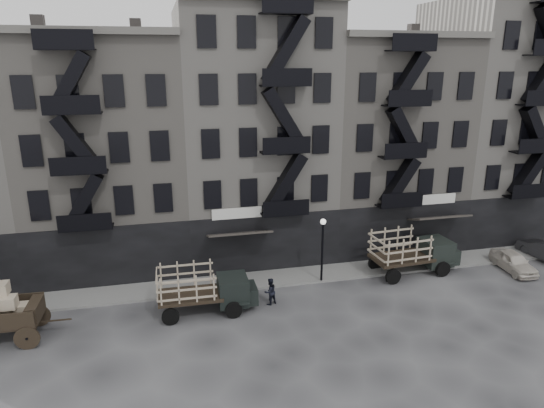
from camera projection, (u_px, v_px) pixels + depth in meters
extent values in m
plane|color=#38383A|center=(286.00, 307.00, 27.93)|extent=(140.00, 140.00, 0.00)
cube|color=slate|center=(272.00, 278.00, 31.41)|extent=(55.00, 2.50, 0.15)
cube|color=gray|center=(107.00, 154.00, 32.89)|extent=(10.00, 10.00, 15.00)
cube|color=black|center=(109.00, 257.00, 29.86)|extent=(10.00, 0.35, 4.00)
cube|color=#595651|center=(85.00, 30.00, 25.86)|extent=(10.00, 0.50, 0.40)
cube|color=#4C4744|center=(44.00, 27.00, 29.89)|extent=(0.70, 0.70, 1.20)
cube|color=#4C4744|center=(136.00, 28.00, 31.09)|extent=(0.70, 0.70, 1.20)
cube|color=#A49F96|center=(252.00, 134.00, 34.79)|extent=(10.00, 10.00, 17.00)
cube|color=black|center=(267.00, 243.00, 32.06)|extent=(10.00, 0.35, 4.00)
cube|color=gray|center=(379.00, 143.00, 37.28)|extent=(10.00, 10.00, 15.00)
cube|color=black|center=(405.00, 232.00, 34.26)|extent=(10.00, 0.35, 4.00)
cube|color=#595651|center=(423.00, 34.00, 30.26)|extent=(10.00, 0.50, 0.40)
cube|color=#4C4744|center=(347.00, 31.00, 34.28)|extent=(0.70, 0.70, 1.20)
cube|color=#4C4744|center=(418.00, 32.00, 35.49)|extent=(0.70, 0.70, 1.20)
cube|color=#A49F96|center=(495.00, 120.00, 39.05)|extent=(10.00, 10.00, 18.00)
cube|color=black|center=(526.00, 221.00, 36.46)|extent=(10.00, 0.35, 4.00)
cylinder|color=black|center=(322.00, 253.00, 30.44)|extent=(0.14, 0.14, 4.00)
sphere|color=silver|center=(323.00, 222.00, 29.83)|extent=(0.36, 0.36, 0.36)
cylinder|color=black|center=(27.00, 338.00, 23.71)|extent=(1.22, 0.15, 1.22)
cylinder|color=black|center=(39.00, 316.00, 25.79)|extent=(1.22, 0.15, 1.22)
cube|color=black|center=(35.00, 310.00, 24.52)|extent=(0.61, 1.79, 0.89)
cube|color=black|center=(190.00, 295.00, 26.98)|extent=(3.56, 2.14, 0.19)
cube|color=black|center=(233.00, 290.00, 27.43)|extent=(1.69, 1.90, 1.55)
cube|color=black|center=(249.00, 293.00, 27.71)|extent=(0.86, 1.57, 0.93)
cylinder|color=black|center=(234.00, 310.00, 26.65)|extent=(0.94, 0.25, 0.93)
cylinder|color=black|center=(229.00, 293.00, 28.59)|extent=(0.94, 0.25, 0.93)
cylinder|color=black|center=(171.00, 317.00, 25.96)|extent=(0.94, 0.25, 0.93)
cylinder|color=black|center=(170.00, 299.00, 27.90)|extent=(0.94, 0.25, 0.93)
cube|color=black|center=(401.00, 258.00, 31.84)|extent=(3.97, 2.52, 0.20)
cube|color=black|center=(435.00, 252.00, 32.55)|extent=(1.94, 2.15, 1.68)
cube|color=black|center=(447.00, 255.00, 32.94)|extent=(1.02, 1.74, 1.01)
cylinder|color=black|center=(443.00, 269.00, 31.72)|extent=(1.02, 0.32, 1.01)
cylinder|color=black|center=(423.00, 256.00, 33.77)|extent=(1.02, 0.32, 1.01)
cylinder|color=black|center=(393.00, 277.00, 30.65)|extent=(1.02, 0.32, 1.01)
cylinder|color=black|center=(376.00, 263.00, 32.70)|extent=(1.02, 0.32, 1.01)
imported|color=beige|center=(513.00, 262.00, 32.55)|extent=(1.80, 3.90, 1.29)
imported|color=black|center=(270.00, 291.00, 28.04)|extent=(0.97, 0.88, 1.61)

